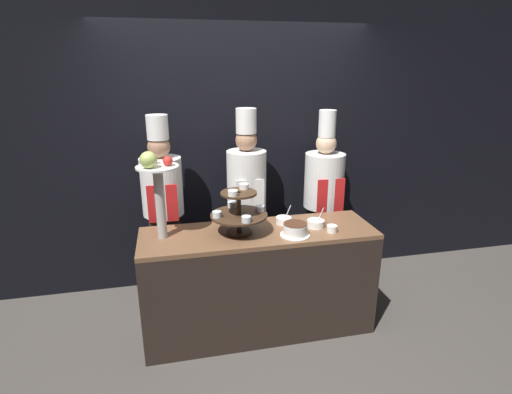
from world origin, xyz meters
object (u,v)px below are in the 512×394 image
at_px(chef_center_right, 323,196).
at_px(cup_white, 332,229).
at_px(serving_bowl_far, 284,220).
at_px(chef_center_left, 247,197).
at_px(chef_left, 163,204).
at_px(fruit_pedestal, 157,180).
at_px(cake_round, 295,230).
at_px(tiered_stand, 239,211).
at_px(serving_bowl_near, 316,223).

bearing_deg(chef_center_right, cup_white, -106.46).
distance_m(serving_bowl_far, chef_center_left, 0.53).
bearing_deg(chef_left, fruit_pedestal, -92.11).
bearing_deg(serving_bowl_far, cake_round, -86.16).
bearing_deg(cake_round, fruit_pedestal, 170.25).
distance_m(fruit_pedestal, chef_center_left, 1.02).
xyz_separation_m(serving_bowl_far, chef_left, (-0.96, 0.48, 0.05)).
xyz_separation_m(chef_left, chef_center_right, (1.50, -0.00, -0.03)).
height_order(tiered_stand, fruit_pedestal, fruit_pedestal).
relative_size(cake_round, serving_bowl_near, 1.42).
height_order(serving_bowl_near, chef_center_left, chef_center_left).
distance_m(tiered_stand, chef_center_left, 0.63).
bearing_deg(serving_bowl_near, chef_center_left, 126.40).
height_order(fruit_pedestal, cup_white, fruit_pedestal).
bearing_deg(chef_center_right, chef_center_left, -180.00).
relative_size(chef_left, chef_center_right, 1.00).
xyz_separation_m(tiered_stand, chef_center_left, (0.18, 0.59, -0.09)).
xyz_separation_m(fruit_pedestal, cup_white, (1.30, -0.17, -0.43)).
bearing_deg(cake_round, cup_white, 0.14).
bearing_deg(serving_bowl_far, chef_left, 153.47).
bearing_deg(chef_center_left, chef_left, 179.99).
bearing_deg(chef_center_left, serving_bowl_far, -66.00).
distance_m(cake_round, chef_center_left, 0.77).
bearing_deg(serving_bowl_near, cup_white, -55.01).
xyz_separation_m(fruit_pedestal, cake_round, (1.00, -0.17, -0.41)).
height_order(serving_bowl_far, chef_center_left, chef_center_left).
bearing_deg(fruit_pedestal, chef_center_right, 20.19).
height_order(tiered_stand, serving_bowl_near, tiered_stand).
bearing_deg(cup_white, chef_center_left, 126.17).
bearing_deg(cake_round, chef_left, 143.29).
height_order(tiered_stand, chef_center_right, chef_center_right).
distance_m(serving_bowl_near, chef_center_right, 0.68).
distance_m(tiered_stand, cup_white, 0.74).
bearing_deg(chef_center_right, tiered_stand, -147.39).
bearing_deg(tiered_stand, chef_left, 133.88).
distance_m(fruit_pedestal, serving_bowl_near, 1.29).
relative_size(cup_white, chef_left, 0.05).
relative_size(chef_left, chef_center_left, 0.98).
height_order(chef_left, chef_center_right, chef_center_right).
height_order(cake_round, cup_white, cake_round).
bearing_deg(chef_center_left, fruit_pedestal, -144.03).
distance_m(fruit_pedestal, cup_white, 1.38).
height_order(cup_white, serving_bowl_far, serving_bowl_far).
bearing_deg(cup_white, chef_left, 150.36).
distance_m(serving_bowl_far, chef_center_right, 0.72).
relative_size(serving_bowl_far, chef_center_right, 0.09).
xyz_separation_m(tiered_stand, serving_bowl_near, (0.62, -0.01, -0.16)).
bearing_deg(cake_round, serving_bowl_far, 93.84).
bearing_deg(cup_white, cake_round, -179.86).
bearing_deg(tiered_stand, serving_bowl_far, 16.01).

